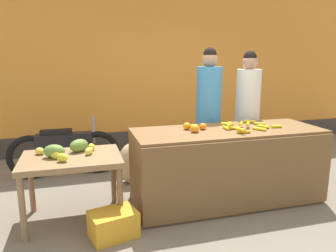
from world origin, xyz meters
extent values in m
plane|color=#756B5B|center=(0.00, 0.00, 0.00)|extent=(24.00, 24.00, 0.00)
cube|color=orange|center=(0.00, 2.62, 1.73)|extent=(9.12, 0.20, 3.46)
cube|color=#3F3833|center=(0.00, 2.51, 0.18)|extent=(9.12, 0.04, 0.36)
cube|color=brown|center=(0.32, 0.00, 0.45)|extent=(2.26, 0.81, 0.90)
cube|color=brown|center=(0.32, -0.42, 0.45)|extent=(2.26, 0.03, 0.84)
cube|color=olive|center=(-1.47, 0.00, 0.69)|extent=(1.02, 0.73, 0.06)
cylinder|color=#8A6D4D|center=(-1.93, -0.32, 0.33)|extent=(0.06, 0.06, 0.66)
cylinder|color=olive|center=(-1.01, -0.32, 0.33)|extent=(0.06, 0.06, 0.66)
cylinder|color=#916249|center=(-1.93, 0.32, 0.33)|extent=(0.06, 0.06, 0.66)
cylinder|color=#876245|center=(-1.01, 0.32, 0.33)|extent=(0.06, 0.06, 0.66)
cylinder|color=yellow|center=(0.77, -0.05, 0.91)|extent=(0.10, 0.14, 0.04)
cylinder|color=yellow|center=(0.65, -0.15, 0.91)|extent=(0.12, 0.15, 0.04)
cylinder|color=gold|center=(0.38, -0.03, 0.91)|extent=(0.15, 0.10, 0.04)
cylinder|color=gold|center=(0.40, -0.23, 0.91)|extent=(0.15, 0.06, 0.04)
cylinder|color=gold|center=(0.47, 0.21, 0.91)|extent=(0.06, 0.14, 0.04)
cylinder|color=gold|center=(0.92, -0.09, 0.91)|extent=(0.13, 0.05, 0.04)
cylinder|color=yellow|center=(0.30, 0.00, 0.91)|extent=(0.04, 0.14, 0.04)
cylinder|color=yellow|center=(0.77, 0.28, 0.91)|extent=(0.15, 0.11, 0.04)
cylinder|color=gold|center=(0.81, 0.12, 0.91)|extent=(0.13, 0.12, 0.04)
cylinder|color=gold|center=(0.41, 0.20, 0.91)|extent=(0.15, 0.12, 0.04)
cylinder|color=yellow|center=(0.34, 0.01, 0.94)|extent=(0.06, 0.13, 0.04)
cylinder|color=gold|center=(0.58, 0.00, 0.94)|extent=(0.12, 0.15, 0.04)
cylinder|color=yellow|center=(0.36, -0.24, 0.94)|extent=(0.07, 0.13, 0.04)
cylinder|color=yellow|center=(0.51, 0.04, 0.94)|extent=(0.11, 0.13, 0.04)
sphere|color=orange|center=(-0.15, 0.12, 0.94)|extent=(0.09, 0.09, 0.09)
sphere|color=orange|center=(0.02, 0.06, 0.93)|extent=(0.08, 0.08, 0.08)
sphere|color=orange|center=(-0.10, 0.07, 0.93)|extent=(0.07, 0.07, 0.07)
sphere|color=orange|center=(0.05, 0.10, 0.93)|extent=(0.07, 0.07, 0.07)
sphere|color=orange|center=(-0.09, -0.01, 0.94)|extent=(0.09, 0.09, 0.09)
sphere|color=orange|center=(-0.12, -0.05, 0.94)|extent=(0.09, 0.09, 0.09)
ellipsoid|color=#E1D44C|center=(-1.29, 0.01, 0.76)|extent=(0.12, 0.14, 0.08)
ellipsoid|color=yellow|center=(-1.79, 0.16, 0.75)|extent=(0.13, 0.14, 0.08)
ellipsoid|color=yellow|center=(-1.62, -0.04, 0.76)|extent=(0.14, 0.13, 0.09)
ellipsoid|color=yellow|center=(-1.55, -0.17, 0.76)|extent=(0.14, 0.13, 0.09)
ellipsoid|color=yellow|center=(-1.26, 0.17, 0.75)|extent=(0.09, 0.10, 0.08)
ellipsoid|color=olive|center=(-1.64, 0.00, 0.79)|extent=(0.25, 0.19, 0.14)
ellipsoid|color=olive|center=(-1.39, 0.16, 0.79)|extent=(0.26, 0.24, 0.14)
cylinder|color=#33333D|center=(0.35, 0.66, 0.36)|extent=(0.29, 0.29, 0.72)
cylinder|color=#3F8CCC|center=(0.35, 0.66, 1.17)|extent=(0.34, 0.34, 0.88)
sphere|color=tan|center=(0.35, 0.66, 1.70)|extent=(0.21, 0.21, 0.21)
sphere|color=black|center=(0.35, 0.66, 1.77)|extent=(0.18, 0.18, 0.18)
cylinder|color=#33333D|center=(0.93, 0.64, 0.35)|extent=(0.29, 0.29, 0.71)
cylinder|color=white|center=(0.93, 0.64, 1.14)|extent=(0.34, 0.34, 0.86)
sphere|color=tan|center=(0.93, 0.64, 1.66)|extent=(0.21, 0.21, 0.21)
sphere|color=black|center=(0.93, 0.64, 1.73)|extent=(0.18, 0.18, 0.18)
torus|color=black|center=(-1.13, 1.40, 0.33)|extent=(0.65, 0.09, 0.65)
torus|color=black|center=(-2.08, 1.40, 0.33)|extent=(0.65, 0.09, 0.65)
cube|color=black|center=(-1.60, 1.40, 0.51)|extent=(0.80, 0.18, 0.28)
cube|color=black|center=(-1.70, 1.40, 0.67)|extent=(0.44, 0.16, 0.08)
cylinder|color=gray|center=(-1.18, 1.40, 0.68)|extent=(0.04, 0.04, 0.40)
cube|color=gold|center=(-1.10, -0.46, 0.13)|extent=(0.50, 0.42, 0.26)
ellipsoid|color=tan|center=(-0.71, 0.87, 0.28)|extent=(0.46, 0.43, 0.57)
camera|label=1|loc=(-1.37, -3.37, 1.73)|focal=34.24mm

